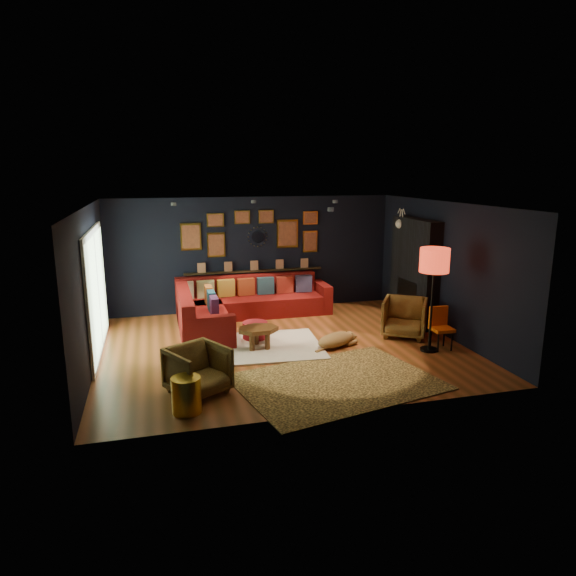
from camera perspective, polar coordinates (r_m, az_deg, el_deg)
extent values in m
plane|color=#9A5029|center=(9.53, -0.57, -6.53)|extent=(6.50, 6.50, 0.00)
plane|color=black|center=(11.82, -3.86, 3.78)|extent=(6.50, 0.00, 6.50)
plane|color=black|center=(6.62, 5.27, -3.58)|extent=(6.50, 0.00, 6.50)
plane|color=black|center=(8.97, -21.15, -0.02)|extent=(0.00, 5.50, 5.50)
plane|color=black|center=(10.44, 16.98, 2.02)|extent=(0.00, 5.50, 5.50)
plane|color=beige|center=(9.00, -0.60, 9.27)|extent=(6.50, 6.50, 0.00)
cube|color=maroon|center=(11.53, -4.28, -2.00)|extent=(3.20, 0.95, 0.42)
cube|color=maroon|center=(11.77, -4.64, 0.40)|extent=(3.20, 0.24, 0.46)
cube|color=maroon|center=(11.92, 3.77, -0.96)|extent=(0.22, 0.95, 0.64)
cube|color=maroon|center=(10.33, -9.31, -3.92)|extent=(0.95, 2.20, 0.42)
cube|color=maroon|center=(10.20, -11.38, -1.78)|extent=(0.24, 2.20, 0.46)
cube|color=maroon|center=(9.35, -8.73, -5.00)|extent=(0.95, 0.22, 0.64)
cube|color=beige|center=(11.42, -11.38, -0.26)|extent=(0.38, 0.14, 0.38)
cube|color=tan|center=(11.45, -9.14, -0.13)|extent=(0.38, 0.14, 0.38)
cube|color=#B5872D|center=(11.50, -6.91, 0.00)|extent=(0.38, 0.14, 0.38)
cube|color=#94371A|center=(11.57, -4.70, 0.13)|extent=(0.38, 0.14, 0.38)
cube|color=#26465A|center=(11.65, -2.52, 0.25)|extent=(0.38, 0.14, 0.38)
cube|color=maroon|center=(11.75, -0.38, 0.38)|extent=(0.38, 0.14, 0.38)
cube|color=#333254|center=(11.87, 1.73, 0.50)|extent=(0.38, 0.14, 0.38)
cube|color=#A35723|center=(10.92, -8.81, -0.76)|extent=(0.14, 0.38, 0.38)
cube|color=navy|center=(10.43, -8.52, -1.39)|extent=(0.14, 0.38, 0.38)
cube|color=#4B2556|center=(9.95, -8.19, -2.08)|extent=(0.14, 0.38, 0.38)
cube|color=black|center=(11.82, -3.77, 1.91)|extent=(3.20, 0.12, 0.04)
cube|color=gold|center=(11.55, -10.74, 5.62)|extent=(0.45, 0.03, 0.60)
cube|color=#9E5232|center=(11.53, -10.73, 5.61)|extent=(0.38, 0.01, 0.51)
cube|color=gold|center=(11.62, -7.99, 4.77)|extent=(0.40, 0.03, 0.55)
cube|color=#9E5232|center=(11.61, -7.97, 4.76)|extent=(0.34, 0.01, 0.47)
cube|color=gold|center=(11.56, -8.07, 7.47)|extent=(0.38, 0.03, 0.30)
cube|color=#9E5232|center=(11.54, -8.06, 7.47)|extent=(0.32, 0.01, 0.25)
cube|color=gold|center=(11.90, -0.07, 6.06)|extent=(0.50, 0.03, 0.65)
cube|color=#9E5232|center=(11.89, -0.04, 6.05)|extent=(0.42, 0.01, 0.55)
cube|color=gold|center=(12.08, 2.47, 5.19)|extent=(0.35, 0.03, 0.50)
cube|color=#9E5232|center=(12.06, 2.49, 5.18)|extent=(0.30, 0.01, 0.42)
cube|color=gold|center=(12.02, 2.49, 7.79)|extent=(0.35, 0.03, 0.30)
cube|color=#9E5232|center=(12.00, 2.52, 7.78)|extent=(0.30, 0.01, 0.25)
cube|color=gold|center=(11.64, -5.12, 7.83)|extent=(0.35, 0.03, 0.30)
cube|color=#9E5232|center=(11.62, -5.10, 7.83)|extent=(0.30, 0.01, 0.25)
cube|color=gold|center=(11.74, -2.45, 7.92)|extent=(0.35, 0.03, 0.30)
cube|color=#9E5232|center=(11.73, -2.43, 7.91)|extent=(0.30, 0.01, 0.25)
cylinder|color=silver|center=(11.75, -3.39, 5.70)|extent=(0.28, 0.03, 0.28)
cone|color=gold|center=(11.80, -2.33, 5.74)|extent=(0.03, 0.16, 0.03)
cone|color=gold|center=(11.78, -2.42, 6.15)|extent=(0.04, 0.16, 0.04)
cone|color=gold|center=(11.76, -2.65, 6.48)|extent=(0.04, 0.16, 0.04)
cone|color=gold|center=(11.74, -2.99, 6.70)|extent=(0.04, 0.16, 0.04)
cone|color=gold|center=(11.73, -3.40, 6.77)|extent=(0.03, 0.16, 0.03)
cone|color=gold|center=(11.71, -3.81, 6.67)|extent=(0.04, 0.16, 0.04)
cone|color=gold|center=(11.70, -4.15, 6.43)|extent=(0.04, 0.16, 0.04)
cone|color=gold|center=(11.70, -4.37, 6.07)|extent=(0.04, 0.16, 0.04)
cone|color=gold|center=(11.71, -4.45, 5.66)|extent=(0.03, 0.16, 0.03)
cone|color=gold|center=(11.72, -4.36, 5.26)|extent=(0.04, 0.16, 0.04)
cone|color=gold|center=(11.74, -4.12, 4.92)|extent=(0.04, 0.16, 0.04)
cone|color=gold|center=(11.76, -3.78, 4.71)|extent=(0.04, 0.16, 0.04)
cone|color=gold|center=(11.78, -3.37, 4.64)|extent=(0.03, 0.16, 0.03)
cone|color=gold|center=(11.80, -2.97, 4.74)|extent=(0.04, 0.16, 0.04)
cone|color=gold|center=(11.80, -2.63, 4.98)|extent=(0.04, 0.16, 0.04)
cone|color=gold|center=(11.80, -2.41, 5.33)|extent=(0.04, 0.16, 0.04)
cube|color=black|center=(11.17, 13.86, 1.85)|extent=(0.30, 1.60, 2.20)
cube|color=black|center=(11.28, 13.42, -1.41)|extent=(0.20, 0.80, 0.90)
cone|color=white|center=(11.51, 13.33, 6.98)|extent=(0.35, 0.28, 0.28)
sphere|color=white|center=(11.41, 12.34, 6.98)|extent=(0.20, 0.20, 0.20)
cylinder|color=white|center=(11.35, 12.61, 7.80)|extent=(0.02, 0.10, 0.28)
cylinder|color=white|center=(11.46, 12.34, 7.86)|extent=(0.02, 0.10, 0.28)
cube|color=white|center=(9.59, -20.50, -0.40)|extent=(0.04, 2.80, 2.20)
cube|color=#C0E8B1|center=(9.59, -20.36, -0.39)|extent=(0.01, 2.60, 2.00)
cube|color=white|center=(9.59, -20.33, -0.39)|extent=(0.02, 0.06, 2.00)
cylinder|color=black|center=(9.94, -12.60, 9.08)|extent=(0.10, 0.10, 0.06)
cylinder|color=black|center=(10.52, -3.84, 9.55)|extent=(0.10, 0.10, 0.06)
cylinder|color=black|center=(10.56, 5.26, 9.54)|extent=(0.10, 0.10, 0.06)
cylinder|color=black|center=(8.41, 4.76, 8.69)|extent=(0.10, 0.10, 0.06)
cube|color=silver|center=(9.49, -3.63, -6.54)|extent=(2.51, 1.90, 0.03)
cube|color=#D6AD59|center=(8.03, 5.44, -10.35)|extent=(3.34, 2.70, 0.02)
cylinder|color=#563919|center=(9.21, -4.03, -6.04)|extent=(0.09, 0.09, 0.30)
cylinder|color=#563919|center=(9.27, -2.30, -5.91)|extent=(0.09, 0.09, 0.30)
cylinder|color=#563919|center=(9.55, -3.57, -5.35)|extent=(0.09, 0.09, 0.30)
cylinder|color=maroon|center=(9.88, -3.67, -4.68)|extent=(0.48, 0.48, 0.31)
imported|color=gold|center=(7.61, -9.97, -8.75)|extent=(1.01, 0.99, 0.78)
imported|color=gold|center=(10.26, 12.83, -3.01)|extent=(1.09, 1.07, 0.83)
cylinder|color=gold|center=(7.13, -11.22, -11.58)|extent=(0.40, 0.40, 0.50)
cylinder|color=black|center=(9.58, 16.36, -5.78)|extent=(0.03, 0.03, 0.38)
cylinder|color=black|center=(9.71, 17.75, -5.61)|extent=(0.03, 0.03, 0.38)
cylinder|color=black|center=(9.80, 15.57, -5.30)|extent=(0.03, 0.03, 0.38)
cylinder|color=black|center=(9.93, 16.94, -5.15)|extent=(0.03, 0.03, 0.38)
cube|color=orange|center=(9.70, 16.73, -4.40)|extent=(0.37, 0.37, 0.06)
cube|color=orange|center=(9.76, 16.37, -2.97)|extent=(0.36, 0.06, 0.36)
cylinder|color=black|center=(9.67, 15.37, -6.60)|extent=(0.31, 0.31, 0.04)
cylinder|color=black|center=(9.44, 15.65, -2.17)|extent=(0.04, 0.04, 1.51)
cylinder|color=red|center=(9.26, 15.97, 3.00)|extent=(0.51, 0.51, 0.42)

